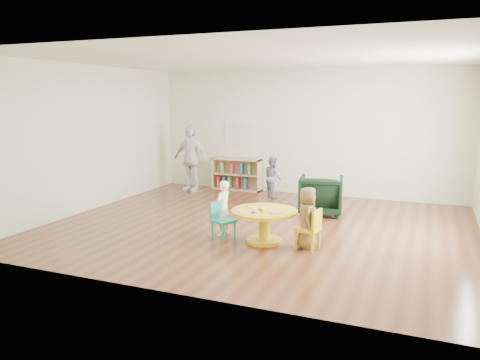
{
  "coord_description": "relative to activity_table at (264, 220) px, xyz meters",
  "views": [
    {
      "loc": [
        2.62,
        -7.32,
        2.17
      ],
      "look_at": [
        -0.24,
        -0.3,
        0.84
      ],
      "focal_mm": 35.0,
      "sensor_mm": 36.0,
      "label": 1
    }
  ],
  "objects": [
    {
      "name": "toddler",
      "position": [
        -0.9,
        3.15,
        0.11
      ],
      "size": [
        0.56,
        0.55,
        0.91
      ],
      "primitive_type": "imported",
      "rotation": [
        0.0,
        0.0,
        2.38
      ],
      "color": "#1A2243",
      "rests_on": "ground"
    },
    {
      "name": "child_left",
      "position": [
        -0.73,
        0.1,
        0.1
      ],
      "size": [
        0.27,
        0.36,
        0.88
      ],
      "primitive_type": "imported",
      "rotation": [
        0.0,
        0.0,
        -1.76
      ],
      "color": "white",
      "rests_on": "ground"
    },
    {
      "name": "kid_chair_right",
      "position": [
        0.73,
        -0.09,
        -0.03
      ],
      "size": [
        0.37,
        0.37,
        0.6
      ],
      "rotation": [
        0.0,
        0.0,
        1.42
      ],
      "color": "yellow",
      "rests_on": "ground"
    },
    {
      "name": "room",
      "position": [
        -0.36,
        0.82,
        1.55
      ],
      "size": [
        7.1,
        7.0,
        2.8
      ],
      "color": "#582F1C",
      "rests_on": "ground"
    },
    {
      "name": "adult_caretaker",
      "position": [
        -2.9,
        3.08,
        0.43
      ],
      "size": [
        0.95,
        0.5,
        1.54
      ],
      "primitive_type": "imported",
      "rotation": [
        0.0,
        0.0,
        -0.14
      ],
      "color": "white",
      "rests_on": "ground"
    },
    {
      "name": "kid_chair_left",
      "position": [
        -0.68,
        -0.07,
        -0.03
      ],
      "size": [
        0.41,
        0.41,
        0.58
      ],
      "rotation": [
        0.0,
        0.0,
        -1.99
      ],
      "color": "#1C9C80",
      "rests_on": "ground"
    },
    {
      "name": "child_right",
      "position": [
        0.67,
        -0.04,
        0.11
      ],
      "size": [
        0.4,
        0.51,
        0.91
      ],
      "primitive_type": "imported",
      "rotation": [
        0.0,
        0.0,
        1.84
      ],
      "color": "gold",
      "rests_on": "ground"
    },
    {
      "name": "armchair",
      "position": [
        0.41,
        2.05,
        0.02
      ],
      "size": [
        0.9,
        0.92,
        0.73
      ],
      "primitive_type": "imported",
      "rotation": [
        0.0,
        0.0,
        3.3
      ],
      "color": "black",
      "rests_on": "ground"
    },
    {
      "name": "activity_table",
      "position": [
        0.0,
        0.0,
        0.0
      ],
      "size": [
        1.0,
        1.0,
        0.55
      ],
      "rotation": [
        0.0,
        0.0,
        -0.11
      ],
      "color": "yellow",
      "rests_on": "ground"
    },
    {
      "name": "bookshelf",
      "position": [
        -1.99,
        3.67,
        0.02
      ],
      "size": [
        1.2,
        0.3,
        0.75
      ],
      "color": "tan",
      "rests_on": "ground"
    },
    {
      "name": "alphabet_poster",
      "position": [
        -1.97,
        3.8,
        1.0
      ],
      "size": [
        0.74,
        0.01,
        0.54
      ],
      "color": "white",
      "rests_on": "ground"
    }
  ]
}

